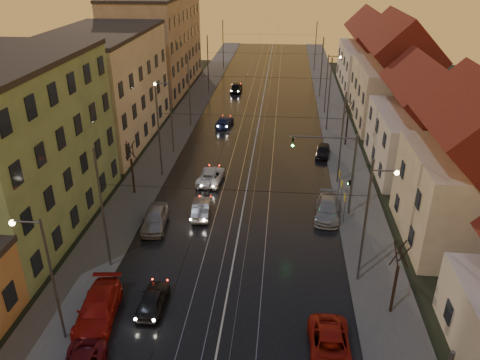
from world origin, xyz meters
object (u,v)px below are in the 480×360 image
(driving_car_2, at_px, (211,176))
(parked_left_2, at_px, (98,309))
(driving_car_1, at_px, (201,208))
(parked_left_3, at_px, (155,218))
(street_lamp_0, at_px, (45,270))
(traffic_light_mast, at_px, (341,165))
(street_lamp_2, at_px, (168,110))
(driving_car_0, at_px, (153,299))
(parked_right_1, at_px, (328,209))
(parked_right_0, at_px, (330,348))
(parked_right_2, at_px, (323,151))
(street_lamp_3, at_px, (329,78))
(driving_car_4, at_px, (236,87))
(street_lamp_1, at_px, (371,211))
(driving_car_3, at_px, (224,122))

(driving_car_2, height_order, parked_left_2, parked_left_2)
(driving_car_1, relative_size, parked_left_3, 0.89)
(street_lamp_0, height_order, traffic_light_mast, street_lamp_0)
(traffic_light_mast, bearing_deg, driving_car_1, -173.67)
(street_lamp_2, distance_m, driving_car_2, 9.78)
(driving_car_0, height_order, parked_right_1, parked_right_1)
(driving_car_0, bearing_deg, driving_car_2, -92.39)
(street_lamp_0, xyz_separation_m, parked_left_3, (2.30, 12.52, -4.11))
(parked_right_0, bearing_deg, street_lamp_0, 179.89)
(driving_car_0, height_order, parked_left_2, parked_left_2)
(driving_car_0, bearing_deg, parked_right_2, -114.83)
(street_lamp_3, bearing_deg, driving_car_2, -119.00)
(driving_car_4, bearing_deg, parked_left_2, 86.23)
(street_lamp_0, distance_m, parked_right_2, 33.39)
(driving_car_1, xyz_separation_m, parked_left_3, (-3.41, -2.22, 0.11))
(street_lamp_3, height_order, driving_car_1, street_lamp_3)
(street_lamp_2, bearing_deg, street_lamp_1, -47.68)
(street_lamp_1, bearing_deg, street_lamp_3, 90.00)
(street_lamp_1, bearing_deg, street_lamp_2, 132.32)
(parked_right_0, bearing_deg, street_lamp_3, 85.79)
(driving_car_1, relative_size, driving_car_2, 0.87)
(street_lamp_3, relative_size, parked_left_3, 1.76)
(driving_car_1, bearing_deg, street_lamp_2, -72.15)
(parked_left_2, bearing_deg, traffic_light_mast, 36.67)
(street_lamp_1, distance_m, parked_left_3, 17.04)
(street_lamp_0, relative_size, parked_right_0, 1.62)
(traffic_light_mast, relative_size, driving_car_2, 1.55)
(street_lamp_0, distance_m, driving_car_2, 22.27)
(street_lamp_1, height_order, driving_car_4, street_lamp_1)
(traffic_light_mast, distance_m, parked_right_0, 16.48)
(street_lamp_0, height_order, driving_car_2, street_lamp_0)
(parked_left_2, height_order, parked_left_3, parked_left_3)
(driving_car_0, relative_size, parked_right_2, 1.04)
(street_lamp_2, relative_size, parked_right_1, 1.63)
(street_lamp_1, height_order, parked_left_2, street_lamp_1)
(driving_car_2, relative_size, driving_car_4, 1.06)
(driving_car_2, bearing_deg, parked_left_2, 82.71)
(driving_car_3, bearing_deg, parked_left_2, 92.08)
(driving_car_2, xyz_separation_m, parked_right_2, (11.16, 7.45, -0.03))
(parked_right_0, height_order, parked_right_1, parked_right_1)
(parked_right_0, bearing_deg, driving_car_3, 105.29)
(driving_car_0, distance_m, driving_car_1, 11.70)
(driving_car_2, distance_m, driving_car_3, 16.23)
(driving_car_4, distance_m, parked_right_2, 28.09)
(driving_car_0, bearing_deg, parked_right_1, -132.62)
(driving_car_3, xyz_separation_m, parked_left_2, (-3.19, -35.54, 0.15))
(street_lamp_0, distance_m, driving_car_3, 37.92)
(driving_car_0, bearing_deg, parked_right_0, 164.78)
(traffic_light_mast, xyz_separation_m, driving_car_3, (-12.29, 21.37, -3.99))
(street_lamp_2, height_order, parked_right_0, street_lamp_2)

